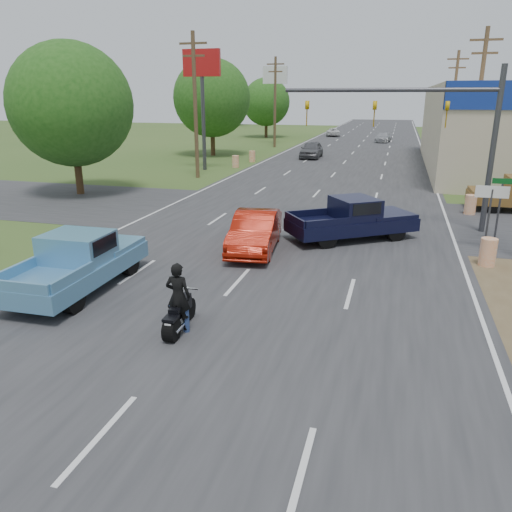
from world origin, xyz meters
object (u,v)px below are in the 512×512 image
(distant_car_grey, at_px, (311,150))
(distant_car_white, at_px, (333,132))
(red_convertible, at_px, (255,232))
(distant_car_silver, at_px, (383,137))
(rider, at_px, (178,300))
(motorcycle, at_px, (179,317))
(blue_pickup, at_px, (80,261))
(navy_pickup, at_px, (355,218))

(distant_car_grey, distance_m, distant_car_white, 28.52)
(red_convertible, distance_m, distant_car_silver, 51.00)
(rider, height_order, distant_car_grey, rider)
(rider, bearing_deg, distant_car_grey, -87.76)
(motorcycle, xyz_separation_m, rider, (-0.00, 0.04, 0.45))
(red_convertible, distance_m, distant_car_grey, 31.09)
(distant_car_silver, bearing_deg, blue_pickup, -90.76)
(rider, relative_size, distant_car_white, 0.41)
(rider, xyz_separation_m, distant_car_grey, (-3.15, 38.22, -0.09))
(red_convertible, xyz_separation_m, distant_car_white, (-4.68, 59.41, -0.16))
(blue_pickup, relative_size, distant_car_white, 1.28)
(navy_pickup, xyz_separation_m, distant_car_white, (-8.23, 56.67, -0.30))
(red_convertible, distance_m, navy_pickup, 4.48)
(motorcycle, relative_size, blue_pickup, 0.35)
(blue_pickup, distance_m, navy_pickup, 11.11)
(distant_car_grey, bearing_deg, motorcycle, -85.80)
(motorcycle, xyz_separation_m, distant_car_white, (-4.75, 66.73, 0.16))
(red_convertible, relative_size, distant_car_grey, 0.98)
(distant_car_silver, bearing_deg, motorcycle, -86.40)
(navy_pickup, bearing_deg, distant_car_silver, 145.53)
(motorcycle, height_order, distant_car_white, distant_car_white)
(rider, xyz_separation_m, navy_pickup, (3.48, 10.02, 0.01))
(navy_pickup, distance_m, distant_car_silver, 48.17)
(distant_car_silver, bearing_deg, red_convertible, -86.88)
(blue_pickup, height_order, navy_pickup, blue_pickup)
(navy_pickup, bearing_deg, motorcycle, -54.18)
(navy_pickup, bearing_deg, rider, -54.25)
(distant_car_white, bearing_deg, navy_pickup, 89.55)
(rider, bearing_deg, distant_car_silver, -95.35)
(rider, height_order, navy_pickup, navy_pickup)
(motorcycle, relative_size, rider, 1.09)
(rider, bearing_deg, navy_pickup, -111.60)
(motorcycle, relative_size, distant_car_white, 0.45)
(motorcycle, bearing_deg, distant_car_grey, 92.23)
(navy_pickup, relative_size, distant_car_white, 1.31)
(blue_pickup, relative_size, distant_car_silver, 1.26)
(rider, bearing_deg, blue_pickup, -27.91)
(red_convertible, height_order, blue_pickup, blue_pickup)
(navy_pickup, bearing_deg, blue_pickup, -78.92)
(blue_pickup, xyz_separation_m, distant_car_white, (-0.54, 64.69, -0.31))
(motorcycle, distance_m, blue_pickup, 4.71)
(navy_pickup, xyz_separation_m, distant_car_silver, (-0.55, 48.17, -0.27))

